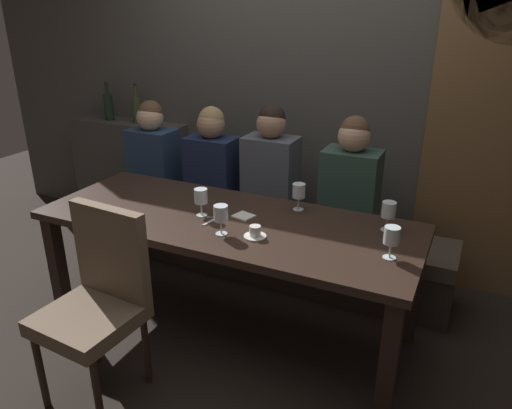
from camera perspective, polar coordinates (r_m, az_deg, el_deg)
The scene contains 21 objects.
ground at distance 3.15m, azimuth -3.17°, elevation -14.01°, with size 9.00×9.00×0.00m, color black.
back_wall_tiled at distance 3.68m, azimuth 5.79°, elevation 16.45°, with size 6.00×0.12×3.00m, color #4C4944.
arched_door at distance 3.41m, azimuth 27.52°, elevation 11.39°, with size 0.90×0.05×2.55m.
back_counter at distance 4.51m, azimuth -14.41°, elevation 3.59°, with size 1.10×0.28×0.95m, color #413E3A.
dining_table at distance 2.82m, azimuth -3.44°, elevation -3.24°, with size 2.20×0.84×0.74m.
banquette_bench at distance 3.57m, azimuth 2.13°, elevation -5.04°, with size 2.50×0.44×0.45m.
chair_near_side at distance 2.53m, azimuth -18.07°, elevation -9.96°, with size 0.47×0.47×0.98m.
diner_redhead at distance 3.82m, azimuth -12.04°, elevation 5.83°, with size 0.36×0.24×0.78m.
diner_bearded at distance 3.53m, azimuth -5.17°, elevation 4.90°, with size 0.36×0.24×0.78m.
diner_far_end at distance 3.34m, azimuth 1.75°, elevation 4.37°, with size 0.36×0.24×0.82m.
diner_near_end at distance 3.16m, azimuth 11.09°, elevation 2.68°, with size 0.36×0.24×0.80m.
wine_bottle_dark_red at distance 4.46m, azimuth -16.99°, elevation 11.03°, with size 0.08×0.08×0.33m.
wine_bottle_pale_label at distance 4.29m, azimuth -13.86°, elevation 10.93°, with size 0.08×0.08×0.33m.
wine_glass_far_right at distance 2.86m, azimuth 5.08°, elevation 1.55°, with size 0.08×0.08×0.16m.
wine_glass_near_left at distance 2.54m, azimuth -4.16°, elevation -1.21°, with size 0.08×0.08×0.16m.
wine_glass_near_right at distance 2.38m, azimuth 15.71°, elevation -3.62°, with size 0.08×0.08×0.16m.
wine_glass_center_front at distance 2.68m, azimuth 15.37°, elevation -0.75°, with size 0.08×0.08×0.16m.
wine_glass_center_back at distance 2.79m, azimuth -6.51°, elevation 0.91°, with size 0.08×0.08×0.16m.
espresso_cup at distance 2.54m, azimuth -0.11°, elevation -3.33°, with size 0.12×0.12×0.06m.
fork_on_table at distance 2.75m, azimuth -5.08°, elevation -1.86°, with size 0.02×0.17×0.01m, color silver.
folded_napkin at distance 2.79m, azimuth -1.48°, elevation -1.37°, with size 0.11×0.10×0.01m, color silver.
Camera 1 is at (1.25, -2.22, 1.86)m, focal length 33.92 mm.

